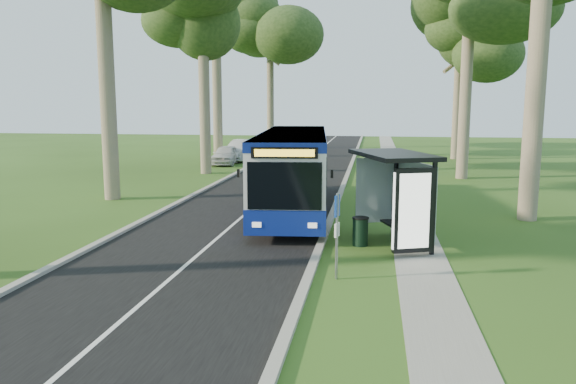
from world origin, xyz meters
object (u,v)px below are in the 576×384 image
object	(u,v)px
bus_stop_sign	(337,226)
car_silver	(243,150)
bus_shelter	(398,182)
litter_bin	(360,231)
bus	(294,170)
car_white	(226,155)

from	to	relation	value
bus_stop_sign	car_silver	xyz separation A→B (m)	(-9.19, 28.55, -0.59)
bus_stop_sign	bus_shelter	xyz separation A→B (m)	(1.64, 3.34, 0.68)
litter_bin	bus	bearing A→B (deg)	117.95
bus	bus_stop_sign	distance (m)	9.37
car_white	car_silver	size ratio (longest dim) A/B	0.83
bus	litter_bin	xyz separation A→B (m)	(2.92, -5.51, -1.23)
bus	bus_stop_sign	xyz separation A→B (m)	(2.41, -9.05, -0.29)
bus_shelter	car_silver	distance (m)	27.47
bus	car_silver	size ratio (longest dim) A/B	2.54
car_silver	car_white	bearing A→B (deg)	-92.53
bus_stop_sign	bus_shelter	distance (m)	3.78
car_silver	bus_stop_sign	bearing A→B (deg)	-61.54
bus	bus_shelter	xyz separation A→B (m)	(4.05, -5.71, 0.39)
car_white	bus	bearing A→B (deg)	-69.01
litter_bin	car_silver	xyz separation A→B (m)	(-9.70, 25.01, 0.35)
bus_shelter	litter_bin	distance (m)	1.98
bus_shelter	car_white	size ratio (longest dim) A/B	0.94
bus_stop_sign	litter_bin	xyz separation A→B (m)	(0.52, 3.55, -0.94)
car_white	litter_bin	bearing A→B (deg)	-67.97
bus_shelter	car_silver	world-z (taller)	bus_shelter
bus_shelter	car_silver	bearing A→B (deg)	92.77
litter_bin	car_white	size ratio (longest dim) A/B	0.22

